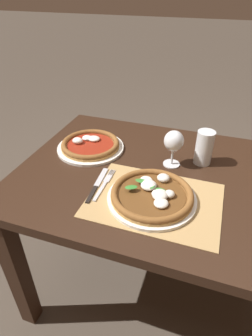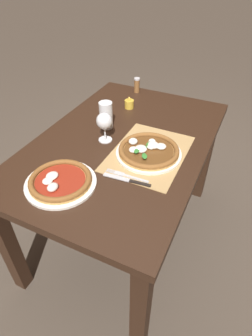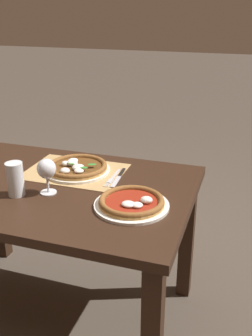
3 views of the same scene
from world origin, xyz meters
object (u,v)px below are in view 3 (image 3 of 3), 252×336
at_px(pizza_near, 77,167).
at_px(pint_glass, 15,180).
at_px(pizza_far, 132,203).
at_px(knife, 118,178).
at_px(wine_glass, 47,170).
at_px(fork, 113,178).

bearing_deg(pizza_near, pint_glass, 65.58).
bearing_deg(pizza_near, pizza_far, 144.45).
bearing_deg(knife, pint_glass, 39.36).
bearing_deg(wine_glass, pizza_near, -94.55).
relative_size(pizza_far, fork, 1.50).
distance_m(pizza_near, wine_glass, 0.26).
height_order(pizza_near, pizza_far, pizza_near).
bearing_deg(pint_glass, fork, -139.73).
xyz_separation_m(pizza_far, knife, (0.14, -0.24, -0.01)).
xyz_separation_m(pizza_near, knife, (-0.22, 0.01, -0.02)).
height_order(pizza_far, wine_glass, wine_glass).
xyz_separation_m(wine_glass, fork, (-0.21, -0.22, -0.10)).
bearing_deg(fork, knife, -155.48).
height_order(pint_glass, knife, pint_glass).
height_order(pizza_far, fork, pizza_far).
bearing_deg(knife, wine_glass, 44.66).
relative_size(pizza_near, fork, 1.56).
distance_m(pizza_near, pint_glass, 0.34).
relative_size(wine_glass, knife, 0.72).
height_order(pizza_near, pint_glass, pint_glass).
bearing_deg(fork, pint_glass, 40.27).
xyz_separation_m(pizza_near, pizza_far, (-0.36, 0.25, -0.00)).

